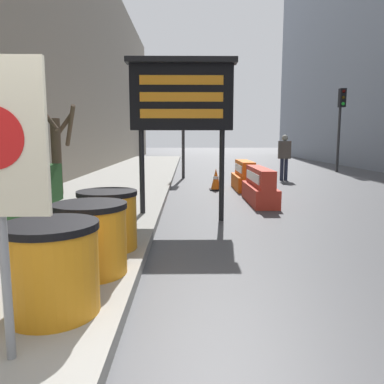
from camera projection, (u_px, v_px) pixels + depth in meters
The scene contains 12 objects.
building_left_facade at pixel (47, 23), 11.36m from camera, with size 0.40×50.40×10.13m.
bare_tree at pixel (58, 148), 9.67m from camera, with size 1.06×1.10×2.46m.
barrel_drum_foreground at pixel (52, 268), 3.11m from camera, with size 0.79×0.79×0.78m.
barrel_drum_middle at pixel (91, 238), 4.03m from camera, with size 0.79×0.79×0.78m.
barrel_drum_back at pixel (108, 220), 4.95m from camera, with size 0.79×0.79×0.78m.
message_board at pixel (182, 98), 7.04m from camera, with size 2.05×0.36×3.07m.
jersey_barrier_red_striped at pixel (259, 187), 9.35m from camera, with size 0.57×2.15×0.88m.
jersey_barrier_orange_far at pixel (244, 177), 11.78m from camera, with size 0.63×1.83×0.90m.
traffic_cone_near at pixel (216, 180), 11.60m from camera, with size 0.38×0.38×0.68m.
traffic_light_near_curb at pixel (183, 110), 14.60m from camera, with size 0.28×0.44×3.70m.
traffic_light_far_side at pixel (341, 112), 17.32m from camera, with size 0.28×0.44×3.86m.
pedestrian_worker at pixel (284, 154), 14.16m from camera, with size 0.48×0.32×1.73m.
Camera 1 is at (0.54, -2.24, 1.61)m, focal length 35.00 mm.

